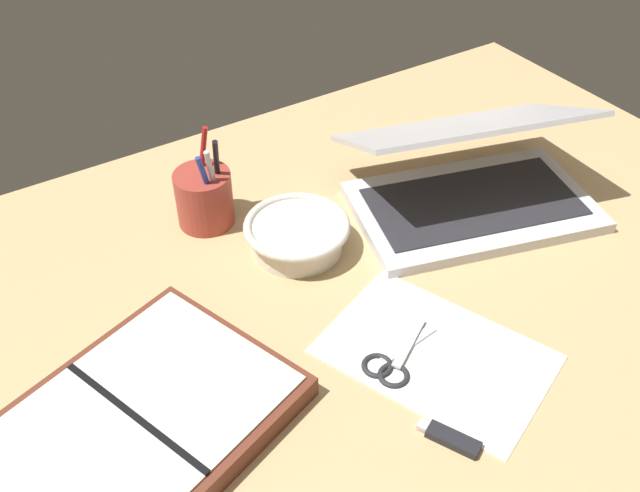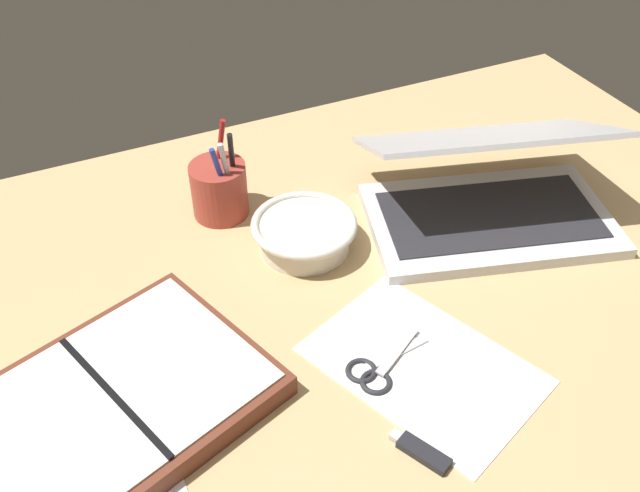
% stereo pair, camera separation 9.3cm
% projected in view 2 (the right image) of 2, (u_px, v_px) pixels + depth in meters
% --- Properties ---
extents(desk_top, '(1.40, 1.00, 0.02)m').
position_uv_depth(desk_top, '(360.00, 308.00, 0.95)').
color(desk_top, tan).
rests_on(desk_top, ground).
extents(laptop, '(0.42, 0.36, 0.17)m').
position_uv_depth(laptop, '(488.00, 191.00, 1.06)').
color(laptop, silver).
rests_on(laptop, desk_top).
extents(bowl, '(0.15, 0.15, 0.05)m').
position_uv_depth(bowl, '(304.00, 233.00, 1.02)').
color(bowl, silver).
rests_on(bowl, desk_top).
extents(pen_cup, '(0.08, 0.08, 0.15)m').
position_uv_depth(pen_cup, '(220.00, 189.00, 1.07)').
color(pen_cup, '#9E382D').
rests_on(pen_cup, desk_top).
extents(planner, '(0.40, 0.34, 0.03)m').
position_uv_depth(planner, '(115.00, 404.00, 0.80)').
color(planner, brown).
rests_on(planner, desk_top).
extents(scissors, '(0.12, 0.08, 0.01)m').
position_uv_depth(scissors, '(376.00, 370.00, 0.86)').
color(scissors, '#B7B7BC').
rests_on(scissors, desk_top).
extents(paper_sheet_front, '(0.27, 0.32, 0.00)m').
position_uv_depth(paper_sheet_front, '(423.00, 365.00, 0.87)').
color(paper_sheet_front, white).
rests_on(paper_sheet_front, desk_top).
extents(usb_drive, '(0.05, 0.07, 0.01)m').
position_uv_depth(usb_drive, '(422.00, 452.00, 0.77)').
color(usb_drive, black).
rests_on(usb_drive, desk_top).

